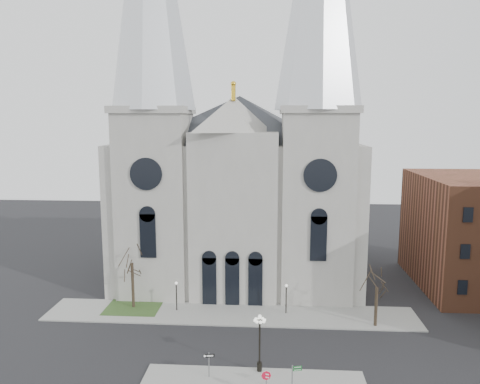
# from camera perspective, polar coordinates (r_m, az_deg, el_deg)

# --- Properties ---
(ground) EXTENTS (160.00, 160.00, 0.00)m
(ground) POSITION_cam_1_polar(r_m,az_deg,el_deg) (42.59, -2.53, -20.62)
(ground) COLOR black
(ground) RESTS_ON ground
(sidewalk_far) EXTENTS (40.00, 6.00, 0.14)m
(sidewalk_far) POSITION_cam_1_polar(r_m,az_deg,el_deg) (52.37, -1.16, -14.64)
(sidewalk_far) COLOR gray
(sidewalk_far) RESTS_ON ground
(grass_patch) EXTENTS (6.00, 5.00, 0.18)m
(grass_patch) POSITION_cam_1_polar(r_m,az_deg,el_deg) (55.24, -12.84, -13.56)
(grass_patch) COLOR #2A461E
(grass_patch) RESTS_ON ground
(cathedral) EXTENTS (33.00, 26.66, 54.00)m
(cathedral) POSITION_cam_1_polar(r_m,az_deg,el_deg) (59.90, -0.23, 6.50)
(cathedral) COLOR #A19E96
(cathedral) RESTS_ON ground
(bg_building_brick) EXTENTS (14.00, 18.00, 14.00)m
(bg_building_brick) POSITION_cam_1_polar(r_m,az_deg,el_deg) (65.74, 26.88, -4.37)
(bg_building_brick) COLOR brown
(bg_building_brick) RESTS_ON ground
(tree_left) EXTENTS (3.20, 3.20, 7.50)m
(tree_left) POSITION_cam_1_polar(r_m,az_deg,el_deg) (53.41, -13.05, -8.10)
(tree_left) COLOR black
(tree_left) RESTS_ON ground
(tree_right) EXTENTS (3.20, 3.20, 6.00)m
(tree_right) POSITION_cam_1_polar(r_m,az_deg,el_deg) (49.89, 16.36, -10.81)
(tree_right) COLOR black
(tree_right) RESTS_ON ground
(ped_lamp_left) EXTENTS (0.32, 0.32, 3.26)m
(ped_lamp_left) POSITION_cam_1_polar(r_m,az_deg,el_deg) (52.80, -7.76, -11.87)
(ped_lamp_left) COLOR black
(ped_lamp_left) RESTS_ON sidewalk_far
(ped_lamp_right) EXTENTS (0.32, 0.32, 3.26)m
(ped_lamp_right) POSITION_cam_1_polar(r_m,az_deg,el_deg) (51.83, 5.66, -12.24)
(ped_lamp_right) COLOR black
(ped_lamp_right) RESTS_ON sidewalk_far
(stop_sign) EXTENTS (0.78, 0.25, 2.23)m
(stop_sign) POSITION_cam_1_polar(r_m,az_deg,el_deg) (37.78, 3.23, -21.70)
(stop_sign) COLOR slate
(stop_sign) RESTS_ON sidewalk_near
(globe_lamp) EXTENTS (1.24, 1.24, 4.96)m
(globe_lamp) POSITION_cam_1_polar(r_m,az_deg,el_deg) (40.43, 2.41, -17.11)
(globe_lamp) COLOR black
(globe_lamp) RESTS_ON sidewalk_near
(one_way_sign) EXTENTS (0.91, 0.19, 2.09)m
(one_way_sign) POSITION_cam_1_polar(r_m,az_deg,el_deg) (40.46, -3.81, -19.80)
(one_way_sign) COLOR slate
(one_way_sign) RESTS_ON sidewalk_near
(street_name_sign) EXTENTS (0.77, 0.21, 2.43)m
(street_name_sign) POSITION_cam_1_polar(r_m,az_deg,el_deg) (38.37, 6.52, -21.55)
(street_name_sign) COLOR slate
(street_name_sign) RESTS_ON sidewalk_near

